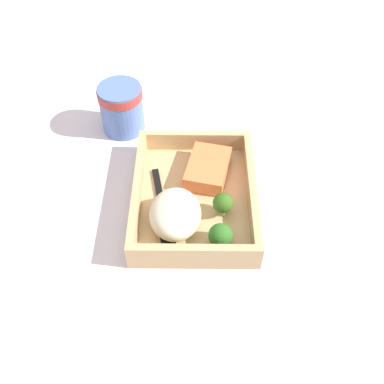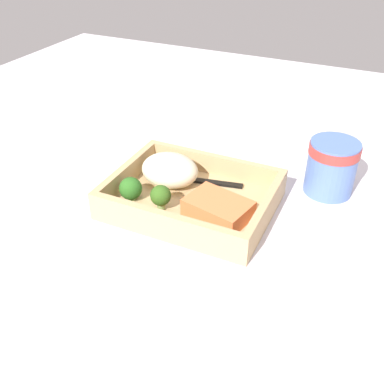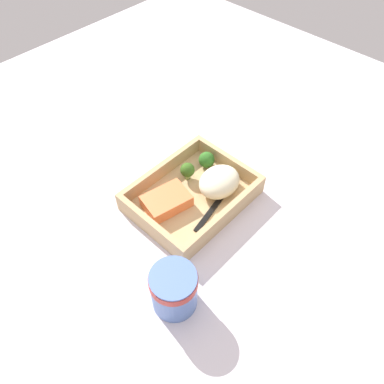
% 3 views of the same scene
% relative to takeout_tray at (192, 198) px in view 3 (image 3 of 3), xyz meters
% --- Properties ---
extents(ground_plane, '(1.60, 1.60, 0.02)m').
position_rel_takeout_tray_xyz_m(ground_plane, '(0.00, 0.00, -0.02)').
color(ground_plane, silver).
extents(takeout_tray, '(0.25, 0.19, 0.01)m').
position_rel_takeout_tray_xyz_m(takeout_tray, '(0.00, 0.00, 0.00)').
color(takeout_tray, tan).
rests_on(takeout_tray, ground_plane).
extents(tray_rim, '(0.25, 0.19, 0.03)m').
position_rel_takeout_tray_xyz_m(tray_rim, '(0.00, 0.00, 0.02)').
color(tray_rim, tan).
rests_on(tray_rim, takeout_tray).
extents(salmon_fillet, '(0.11, 0.08, 0.03)m').
position_rel_takeout_tray_xyz_m(salmon_fillet, '(-0.05, 0.02, 0.02)').
color(salmon_fillet, '#ED7641').
rests_on(salmon_fillet, takeout_tray).
extents(mashed_potatoes, '(0.10, 0.08, 0.05)m').
position_rel_takeout_tray_xyz_m(mashed_potatoes, '(0.05, -0.03, 0.03)').
color(mashed_potatoes, beige).
rests_on(mashed_potatoes, takeout_tray).
extents(broccoli_floret_1, '(0.03, 0.03, 0.04)m').
position_rel_takeout_tray_xyz_m(broccoli_floret_1, '(0.03, 0.04, 0.03)').
color(broccoli_floret_1, '#7D9C53').
rests_on(broccoli_floret_1, takeout_tray).
extents(broccoli_floret_2, '(0.04, 0.04, 0.04)m').
position_rel_takeout_tray_xyz_m(broccoli_floret_2, '(0.09, 0.04, 0.03)').
color(broccoli_floret_2, '#88AF62').
rests_on(broccoli_floret_2, takeout_tray).
extents(fork, '(0.16, 0.05, 0.00)m').
position_rel_takeout_tray_xyz_m(fork, '(0.03, -0.05, 0.01)').
color(fork, black).
rests_on(fork, takeout_tray).
extents(paper_cup, '(0.08, 0.08, 0.09)m').
position_rel_takeout_tray_xyz_m(paper_cup, '(-0.19, -0.14, 0.04)').
color(paper_cup, '#5373B8').
rests_on(paper_cup, ground_plane).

